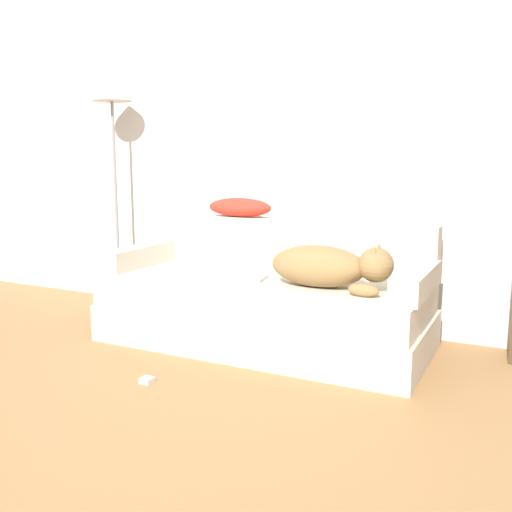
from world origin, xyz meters
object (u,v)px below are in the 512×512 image
Objects in this scene: laptop at (238,277)px; floor_lamp at (112,110)px; dog at (328,266)px; throw_pillow at (240,207)px; couch at (263,312)px; power_adapter at (147,380)px.

laptop is 0.21× the size of floor_lamp.
floor_lamp is at bearing 167.07° from dog.
dog is at bearing -28.52° from throw_pillow.
dog is 1.99× the size of laptop.
couch is 0.27m from laptop.
throw_pillow is 0.27× the size of floor_lamp.
laptop is 0.76× the size of throw_pillow.
floor_lamp is 2.22m from power_adapter.
dog is at bearing -12.93° from floor_lamp.
floor_lamp is at bearing 134.43° from power_adapter.
couch is 31.98× the size of power_adapter.
power_adapter is at bearing -132.71° from dog.
power_adapter is at bearing -107.07° from couch.
couch is 4.25× the size of throw_pillow.
couch is 0.78m from throw_pillow.
power_adapter is (-0.70, -0.76, -0.53)m from dog.
floor_lamp is at bearing -179.79° from throw_pillow.
dog is 11.36× the size of power_adapter.
floor_lamp reaches higher than power_adapter.
dog is at bearing -8.85° from laptop.
throw_pillow is at bearing 0.21° from floor_lamp.
throw_pillow is 1.43m from power_adapter.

